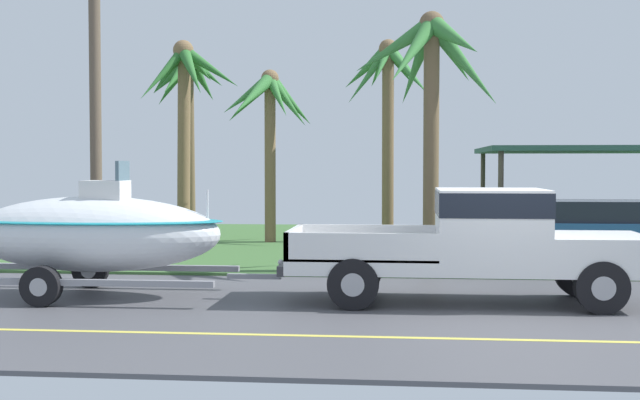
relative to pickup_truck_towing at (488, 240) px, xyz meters
The scene contains 11 objects.
ground 7.33m from the pickup_truck_towing, 88.11° to the left, with size 36.00×22.00×0.11m.
pickup_truck_towing is the anchor object (origin of this frame).
boat_on_trailer 6.61m from the pickup_truck_towing, behind, with size 5.70×2.34×2.30m.
parked_sedan_near 7.84m from the pickup_truck_towing, 64.48° to the left, with size 4.39×1.84×1.38m.
carport_awning 11.37m from the pickup_truck_towing, 68.20° to the left, with size 6.72×5.50×2.73m.
palm_tree_near_left 11.13m from the pickup_truck_towing, 100.04° to the left, with size 2.77×3.04×5.79m.
palm_tree_near_right 4.95m from the pickup_truck_towing, 101.93° to the left, with size 3.15×3.05×5.40m.
palm_tree_mid 15.80m from the pickup_truck_towing, 122.81° to the left, with size 2.64×3.70×5.87m.
palm_tree_far_left 11.47m from the pickup_truck_towing, 117.85° to the left, with size 2.77×3.09×4.92m.
palm_tree_far_right 13.48m from the pickup_truck_towing, 126.21° to the left, with size 2.91×3.24×5.89m.
utility_pole 8.92m from the pickup_truck_towing, 157.12° to the left, with size 0.24×1.80×7.69m.
Camera 1 is at (-1.57, -12.76, 2.24)m, focal length 47.76 mm.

